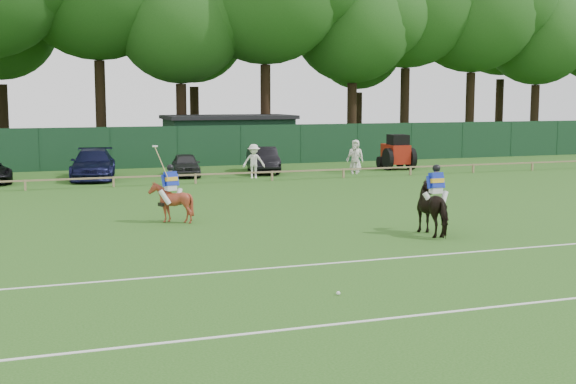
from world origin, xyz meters
name	(u,v)px	position (x,y,z in m)	size (l,w,h in m)	color
ground	(308,257)	(0.00, 0.00, 0.00)	(160.00, 160.00, 0.00)	#1E4C14
horse_dark	(435,209)	(4.99, 1.76, 0.83)	(0.90, 1.97, 1.66)	black
horse_chestnut	(171,202)	(-2.40, 6.87, 0.70)	(1.14, 1.28, 1.41)	maroon
sedan_navy	(93,164)	(-3.55, 21.85, 0.77)	(2.16, 5.32, 1.54)	#101335
hatch_grey	(186,165)	(1.31, 21.69, 0.62)	(1.46, 3.63, 1.24)	#2B2C2E
estate_black	(263,160)	(5.84, 22.08, 0.72)	(1.52, 4.36, 1.44)	black
spectator_left	(254,161)	(4.45, 19.38, 0.90)	(1.16, 0.67, 1.80)	white
spectator_mid	(354,160)	(10.39, 19.68, 0.77)	(0.90, 0.37, 1.53)	white
spectator_right	(355,156)	(10.88, 20.59, 0.92)	(0.90, 0.59, 1.84)	white
rider_dark	(436,185)	(4.99, 1.75, 1.58)	(0.94, 0.38, 1.41)	silver
rider_chestnut	(171,183)	(-2.40, 6.85, 1.38)	(0.98, 0.52, 2.05)	silver
polo_ball	(338,293)	(-0.83, -4.01, 0.04)	(0.09, 0.09, 0.09)	silver
pitch_lines	(363,286)	(0.00, -3.50, 0.01)	(60.00, 5.10, 0.01)	silver
pitch_rail	(175,175)	(0.00, 18.00, 0.45)	(62.10, 0.10, 0.50)	#997F5B
perimeter_fence	(145,147)	(0.00, 27.00, 1.25)	(92.08, 0.08, 2.50)	#14351E
utility_shed	(229,138)	(6.00, 30.00, 1.54)	(8.40, 4.40, 3.04)	#14331E
tree_row	(155,157)	(2.00, 35.00, 0.00)	(96.00, 12.00, 21.00)	#26561C
tractor	(396,153)	(13.90, 21.37, 0.97)	(1.85, 2.58, 2.05)	#9B1B0E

